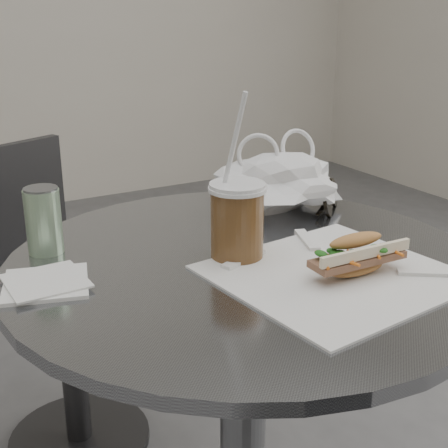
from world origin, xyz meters
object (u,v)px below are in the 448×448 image
chair_far (58,320)px  iced_coffee (237,220)px  sunglasses (329,200)px  banh_mi (357,256)px  drink_can (44,220)px  cafe_table (243,405)px

chair_far → iced_coffee: bearing=77.9°
sunglasses → iced_coffee: bearing=160.2°
banh_mi → drink_can: 0.49m
cafe_table → drink_can: size_ratio=6.98×
cafe_table → sunglasses: (0.27, 0.13, 0.30)m
cafe_table → sunglasses: 0.42m
banh_mi → iced_coffee: 0.19m
chair_far → cafe_table: bearing=78.5°
iced_coffee → drink_can: (-0.26, 0.18, -0.01)m
drink_can → iced_coffee: bearing=-34.4°
cafe_table → chair_far: size_ratio=0.96×
drink_can → sunglasses: bearing=-6.2°
cafe_table → chair_far: 0.70m
banh_mi → iced_coffee: (-0.12, 0.15, 0.03)m
chair_far → iced_coffee: 0.81m
chair_far → sunglasses: bearing=103.7°
chair_far → banh_mi: bearing=83.6°
sunglasses → drink_can: drink_can is taller
drink_can → banh_mi: bearing=-41.2°
banh_mi → sunglasses: bearing=59.8°
cafe_table → iced_coffee: size_ratio=2.88×
iced_coffee → sunglasses: (0.28, 0.12, -0.04)m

